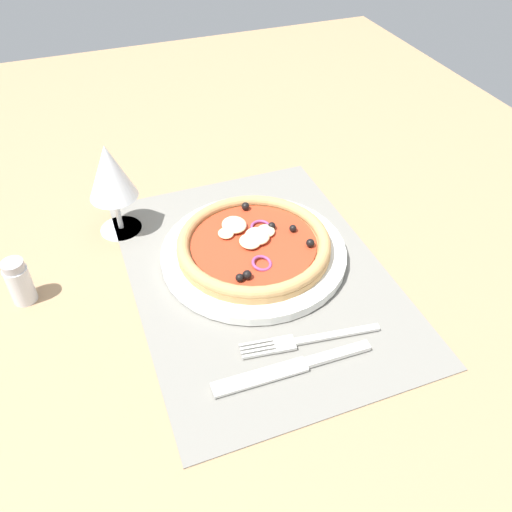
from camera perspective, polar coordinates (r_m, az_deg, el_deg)
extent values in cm
cube|color=#9E7A56|center=(77.25, 0.28, -2.70)|extent=(190.00, 140.00, 2.40)
cube|color=slate|center=(76.29, 0.28, -1.94)|extent=(48.53, 34.91, 0.40)
cylinder|color=silver|center=(78.29, -0.24, 0.30)|extent=(26.98, 26.98, 1.37)
cylinder|color=tan|center=(77.52, -0.24, 0.96)|extent=(22.19, 22.19, 1.00)
torus|color=tan|center=(76.96, -0.24, 1.45)|extent=(22.21, 22.21, 1.80)
cylinder|color=#B7381E|center=(77.10, -0.24, 1.33)|extent=(18.19, 18.19, 0.30)
ellipsoid|color=beige|center=(76.52, -0.50, 1.61)|extent=(3.42, 3.07, 1.02)
ellipsoid|color=beige|center=(77.27, 0.13, 2.14)|extent=(3.94, 3.54, 1.18)
ellipsoid|color=beige|center=(79.35, -2.34, 3.34)|extent=(4.04, 3.64, 1.21)
ellipsoid|color=beige|center=(78.20, -3.22, 2.43)|extent=(2.54, 2.29, 0.76)
ellipsoid|color=beige|center=(78.47, 1.07, 2.70)|extent=(2.88, 2.59, 0.86)
sphere|color=black|center=(78.90, 3.95, 2.95)|extent=(1.09, 1.09, 1.09)
sphere|color=black|center=(79.16, 1.68, 3.22)|extent=(1.15, 1.15, 1.15)
sphere|color=black|center=(71.11, -0.95, -2.00)|extent=(1.27, 1.27, 1.27)
sphere|color=black|center=(82.97, -1.13, 5.32)|extent=(1.24, 1.24, 1.24)
sphere|color=black|center=(70.82, -1.75, -2.32)|extent=(1.13, 1.13, 1.13)
sphere|color=black|center=(76.47, 5.77, 1.43)|extent=(1.23, 1.23, 1.23)
torus|color=#8E3D75|center=(73.45, 0.90, -0.70)|extent=(2.97, 2.91, 1.24)
torus|color=#8E3D75|center=(79.46, 0.48, 3.12)|extent=(3.07, 3.05, 0.58)
cube|color=silver|center=(68.85, 8.63, -8.24)|extent=(2.40, 11.18, 0.44)
cube|color=silver|center=(67.20, 3.07, -9.31)|extent=(2.52, 2.79, 0.44)
cube|color=silver|center=(67.18, 0.02, -9.25)|extent=(0.90, 4.32, 0.44)
cube|color=silver|center=(66.81, 0.13, -9.64)|extent=(0.90, 4.32, 0.44)
cube|color=silver|center=(66.45, 0.25, -10.03)|extent=(0.90, 4.32, 0.44)
cube|color=silver|center=(66.09, 0.37, -10.43)|extent=(0.90, 4.32, 0.44)
cube|color=silver|center=(66.76, 8.68, -10.25)|extent=(1.49, 8.43, 0.62)
cube|color=silver|center=(64.10, 0.44, -12.74)|extent=(2.27, 11.64, 0.44)
cylinder|color=silver|center=(86.86, -14.12, 2.89)|extent=(6.40, 6.40, 0.40)
cylinder|color=silver|center=(84.96, -14.47, 4.57)|extent=(0.80, 0.80, 6.00)
cone|color=silver|center=(80.98, -15.33, 8.67)|extent=(7.20, 7.20, 8.50)
cone|color=#4C993D|center=(81.06, -15.31, 8.58)|extent=(6.32, 6.32, 7.40)
cylinder|color=silver|center=(77.70, -23.77, -2.80)|extent=(3.20, 3.20, 5.50)
cylinder|color=#ADADB2|center=(75.59, -24.45, -0.97)|extent=(2.88, 2.88, 1.20)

